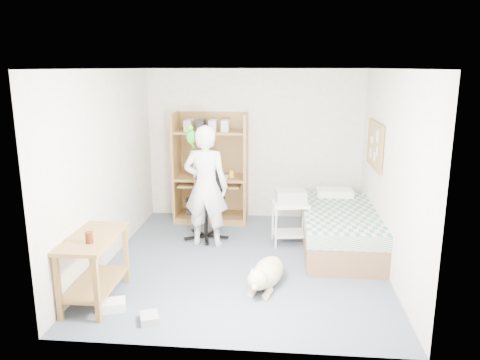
{
  "coord_description": "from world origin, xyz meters",
  "views": [
    {
      "loc": [
        0.47,
        -5.77,
        2.52
      ],
      "look_at": [
        -0.09,
        0.28,
        1.05
      ],
      "focal_mm": 35.0,
      "sensor_mm": 36.0,
      "label": 1
    }
  ],
  "objects": [
    {
      "name": "crt_monitor",
      "position": [
        -0.8,
        1.75,
        0.95
      ],
      "size": [
        0.45,
        0.46,
        0.37
      ],
      "rotation": [
        0.0,
        0.0,
        0.16
      ],
      "color": "beige",
      "rests_on": "computer_hutch"
    },
    {
      "name": "dog",
      "position": [
        0.31,
        -0.7,
        0.17
      ],
      "size": [
        0.49,
        1.01,
        0.38
      ],
      "rotation": [
        0.0,
        0.0,
        -0.26
      ],
      "color": "tan",
      "rests_on": "floor"
    },
    {
      "name": "printer",
      "position": [
        0.6,
        0.73,
        0.71
      ],
      "size": [
        0.46,
        0.38,
        0.18
      ],
      "primitive_type": "cube",
      "rotation": [
        0.0,
        0.0,
        0.15
      ],
      "color": "#A6A6A1",
      "rests_on": "printer_cart"
    },
    {
      "name": "computer_hutch",
      "position": [
        -0.7,
        1.74,
        0.82
      ],
      "size": [
        1.2,
        0.63,
        1.8
      ],
      "color": "olive",
      "rests_on": "floor"
    },
    {
      "name": "parrot",
      "position": [
        -0.8,
        0.59,
        1.6
      ],
      "size": [
        0.13,
        0.23,
        0.35
      ],
      "rotation": [
        0.0,
        0.0,
        -0.12
      ],
      "color": "#138618",
      "rests_on": "person"
    },
    {
      "name": "wall_back",
      "position": [
        0.0,
        2.0,
        1.25
      ],
      "size": [
        3.6,
        0.02,
        2.5
      ],
      "primitive_type": "cube",
      "color": "beige",
      "rests_on": "floor"
    },
    {
      "name": "wall_right",
      "position": [
        1.8,
        0.0,
        1.25
      ],
      "size": [
        0.02,
        4.0,
        2.5
      ],
      "primitive_type": "cube",
      "color": "beige",
      "rests_on": "floor"
    },
    {
      "name": "floor_box_b",
      "position": [
        -0.84,
        -1.59,
        0.04
      ],
      "size": [
        0.25,
        0.27,
        0.08
      ],
      "primitive_type": "cube",
      "rotation": [
        0.0,
        0.0,
        0.36
      ],
      "color": "#A9A9A4",
      "rests_on": "floor"
    },
    {
      "name": "keyboard",
      "position": [
        -0.73,
        1.58,
        0.67
      ],
      "size": [
        0.47,
        0.23,
        0.03
      ],
      "primitive_type": "cube",
      "rotation": [
        0.0,
        0.0,
        -0.17
      ],
      "color": "beige",
      "rests_on": "computer_hutch"
    },
    {
      "name": "ceiling",
      "position": [
        0.0,
        0.0,
        2.5
      ],
      "size": [
        3.6,
        4.0,
        0.02
      ],
      "primitive_type": "cube",
      "color": "white",
      "rests_on": "wall_back"
    },
    {
      "name": "pencil_cup",
      "position": [
        -0.35,
        1.65,
        0.82
      ],
      "size": [
        0.08,
        0.08,
        0.12
      ],
      "primitive_type": "cylinder",
      "color": "gold",
      "rests_on": "computer_hutch"
    },
    {
      "name": "bed",
      "position": [
        1.3,
        0.62,
        0.29
      ],
      "size": [
        1.02,
        2.02,
        0.66
      ],
      "color": "brown",
      "rests_on": "floor"
    },
    {
      "name": "corkboard",
      "position": [
        1.77,
        0.9,
        1.45
      ],
      "size": [
        0.04,
        0.94,
        0.66
      ],
      "color": "olive",
      "rests_on": "wall_right"
    },
    {
      "name": "floor",
      "position": [
        0.0,
        0.0,
        0.0
      ],
      "size": [
        4.0,
        4.0,
        0.0
      ],
      "primitive_type": "plane",
      "color": "#46505F",
      "rests_on": "ground"
    },
    {
      "name": "side_desk",
      "position": [
        -1.55,
        -1.2,
        0.49
      ],
      "size": [
        0.5,
        1.0,
        0.75
      ],
      "color": "olive",
      "rests_on": "floor"
    },
    {
      "name": "office_chair",
      "position": [
        -0.64,
        0.88,
        0.38
      ],
      "size": [
        0.59,
        0.59,
        1.05
      ],
      "rotation": [
        0.0,
        0.0,
        -0.12
      ],
      "color": "black",
      "rests_on": "floor"
    },
    {
      "name": "person",
      "position": [
        -0.6,
        0.57,
        0.87
      ],
      "size": [
        0.68,
        0.49,
        1.75
      ],
      "primitive_type": "imported",
      "rotation": [
        0.0,
        0.0,
        3.03
      ],
      "color": "silver",
      "rests_on": "floor"
    },
    {
      "name": "printer_cart",
      "position": [
        0.6,
        0.73,
        0.41
      ],
      "size": [
        0.57,
        0.49,
        0.62
      ],
      "rotation": [
        0.0,
        0.0,
        0.15
      ],
      "color": "silver",
      "rests_on": "floor"
    },
    {
      "name": "floor_box_a",
      "position": [
        -1.29,
        -1.39,
        0.05
      ],
      "size": [
        0.3,
        0.27,
        0.1
      ],
      "primitive_type": "cube",
      "rotation": [
        0.0,
        0.0,
        0.32
      ],
      "color": "white",
      "rests_on": "floor"
    },
    {
      "name": "wall_left",
      "position": [
        -1.8,
        0.0,
        1.25
      ],
      "size": [
        0.02,
        4.0,
        2.5
      ],
      "primitive_type": "cube",
      "color": "beige",
      "rests_on": "floor"
    },
    {
      "name": "drink_glass",
      "position": [
        -1.5,
        -1.39,
        0.81
      ],
      "size": [
        0.08,
        0.08,
        0.12
      ],
      "primitive_type": "cylinder",
      "color": "#42190A",
      "rests_on": "side_desk"
    }
  ]
}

